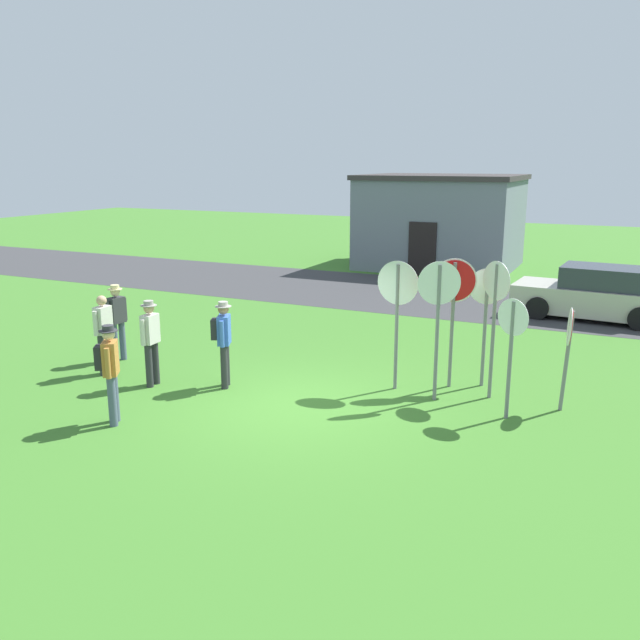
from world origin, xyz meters
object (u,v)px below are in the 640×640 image
(stop_sign_leaning_right, at_px, (568,342))
(person_in_blue, at_px, (110,367))
(stop_sign_far_back, at_px, (438,306))
(stop_sign_rear_left, at_px, (486,307))
(stop_sign_rear_right, at_px, (397,301))
(person_holding_notes, at_px, (104,330))
(person_near_signs, at_px, (223,338))
(stop_sign_tallest, at_px, (495,306))
(parked_car_on_street, at_px, (596,295))
(person_in_dark_shirt, at_px, (117,318))
(stop_sign_nearest, at_px, (512,339))
(stop_sign_center_cluster, at_px, (453,299))
(person_in_teal, at_px, (151,338))

(stop_sign_leaning_right, relative_size, person_in_blue, 1.09)
(stop_sign_far_back, distance_m, person_in_blue, 5.88)
(stop_sign_rear_left, height_order, stop_sign_rear_right, stop_sign_rear_right)
(person_holding_notes, distance_m, person_near_signs, 2.74)
(stop_sign_tallest, xyz_separation_m, stop_sign_far_back, (-0.92, -0.56, 0.04))
(parked_car_on_street, bearing_deg, person_in_dark_shirt, -136.36)
(stop_sign_nearest, distance_m, person_in_blue, 6.84)
(stop_sign_rear_right, xyz_separation_m, person_holding_notes, (-5.83, -1.72, -0.82))
(parked_car_on_street, relative_size, stop_sign_center_cluster, 1.71)
(stop_sign_rear_left, height_order, stop_sign_center_cluster, stop_sign_center_cluster)
(stop_sign_rear_left, xyz_separation_m, stop_sign_center_cluster, (-0.56, -0.39, 0.19))
(stop_sign_center_cluster, bearing_deg, stop_sign_nearest, -41.49)
(person_holding_notes, relative_size, person_near_signs, 0.97)
(parked_car_on_street, xyz_separation_m, stop_sign_center_cluster, (-2.24, -7.61, 1.11))
(stop_sign_tallest, distance_m, person_holding_notes, 7.93)
(stop_sign_far_back, height_order, stop_sign_rear_right, stop_sign_far_back)
(stop_sign_nearest, xyz_separation_m, person_in_dark_shirt, (-8.51, -0.23, -0.45))
(stop_sign_far_back, height_order, person_in_dark_shirt, stop_sign_far_back)
(stop_sign_rear_left, distance_m, person_near_signs, 5.19)
(person_in_blue, relative_size, person_in_dark_shirt, 1.00)
(parked_car_on_street, bearing_deg, stop_sign_rear_left, -103.11)
(person_in_teal, bearing_deg, person_holding_notes, 172.92)
(stop_sign_far_back, bearing_deg, stop_sign_rear_left, 62.00)
(person_near_signs, bearing_deg, person_holding_notes, -172.28)
(person_near_signs, height_order, person_in_dark_shirt, same)
(stop_sign_far_back, relative_size, person_in_teal, 1.52)
(stop_sign_far_back, height_order, person_near_signs, stop_sign_far_back)
(parked_car_on_street, bearing_deg, stop_sign_tallest, -100.09)
(person_in_blue, height_order, person_holding_notes, person_in_blue)
(person_in_teal, distance_m, person_in_dark_shirt, 2.05)
(parked_car_on_street, xyz_separation_m, stop_sign_nearest, (-0.92, -8.77, 0.74))
(stop_sign_tallest, distance_m, stop_sign_leaning_right, 1.43)
(stop_sign_nearest, height_order, person_in_teal, stop_sign_nearest)
(stop_sign_leaning_right, relative_size, person_holding_notes, 1.13)
(stop_sign_nearest, bearing_deg, stop_sign_rear_right, 164.34)
(stop_sign_leaning_right, bearing_deg, stop_sign_rear_right, -177.01)
(parked_car_on_street, xyz_separation_m, stop_sign_rear_left, (-1.68, -7.22, 0.92))
(person_holding_notes, distance_m, person_in_dark_shirt, 0.95)
(stop_sign_far_back, bearing_deg, person_near_signs, -165.05)
(stop_sign_leaning_right, height_order, stop_sign_rear_right, stop_sign_rear_right)
(person_holding_notes, bearing_deg, person_in_blue, -45.16)
(person_in_blue, height_order, person_in_dark_shirt, same)
(stop_sign_center_cluster, bearing_deg, stop_sign_rear_right, -151.16)
(stop_sign_tallest, bearing_deg, stop_sign_rear_right, -171.36)
(stop_sign_leaning_right, relative_size, stop_sign_rear_right, 0.75)
(stop_sign_rear_left, bearing_deg, person_in_teal, -154.89)
(person_in_blue, bearing_deg, stop_sign_far_back, 36.76)
(stop_sign_nearest, height_order, person_in_blue, stop_sign_nearest)
(stop_sign_leaning_right, xyz_separation_m, person_in_teal, (-7.59, -2.05, -0.30))
(parked_car_on_street, bearing_deg, stop_sign_rear_right, -111.45)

